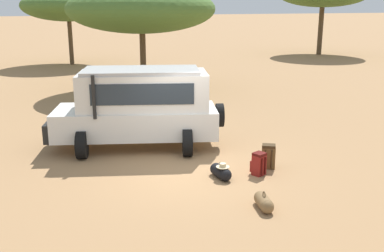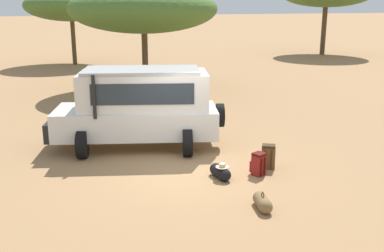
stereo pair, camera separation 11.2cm
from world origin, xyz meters
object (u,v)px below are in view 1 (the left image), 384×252
at_px(safari_vehicle, 139,106).
at_px(acacia_tree_left_mid, 68,6).
at_px(duffel_bag_low_black_case, 221,172).
at_px(duffel_bag_soft_canvas, 264,202).
at_px(backpack_cluster_center, 268,156).
at_px(backpack_beside_front_wheel, 259,164).
at_px(acacia_tree_centre_back, 142,9).

relative_size(safari_vehicle, acacia_tree_left_mid, 0.83).
bearing_deg(duffel_bag_low_black_case, acacia_tree_left_mid, 92.67).
bearing_deg(acacia_tree_left_mid, duffel_bag_low_black_case, -87.33).
bearing_deg(duffel_bag_soft_canvas, backpack_cluster_center, 58.01).
bearing_deg(duffel_bag_low_black_case, backpack_beside_front_wheel, -7.80).
distance_m(duffel_bag_low_black_case, acacia_tree_centre_back, 13.22).
xyz_separation_m(backpack_cluster_center, acacia_tree_centre_back, (-0.24, 12.35, 3.73)).
height_order(backpack_beside_front_wheel, acacia_tree_centre_back, acacia_tree_centre_back).
bearing_deg(duffel_bag_low_black_case, safari_vehicle, 111.53).
bearing_deg(backpack_cluster_center, acacia_tree_left_mid, 96.31).
bearing_deg(backpack_cluster_center, duffel_bag_low_black_case, -171.51).
xyz_separation_m(backpack_cluster_center, duffel_bag_soft_canvas, (-1.36, -2.18, -0.17)).
bearing_deg(backpack_beside_front_wheel, safari_vehicle, 124.08).
distance_m(backpack_cluster_center, acacia_tree_left_mid, 24.29).
relative_size(safari_vehicle, backpack_cluster_center, 8.27).
bearing_deg(acacia_tree_centre_back, duffel_bag_low_black_case, -95.76).
bearing_deg(backpack_beside_front_wheel, backpack_cluster_center, 36.25).
bearing_deg(backpack_cluster_center, duffel_bag_soft_canvas, -121.99).
xyz_separation_m(duffel_bag_low_black_case, acacia_tree_left_mid, (-1.12, 24.07, 4.00)).
height_order(backpack_beside_front_wheel, duffel_bag_soft_canvas, backpack_beside_front_wheel).
xyz_separation_m(safari_vehicle, acacia_tree_centre_back, (2.56, 9.31, 2.76)).
xyz_separation_m(backpack_beside_front_wheel, acacia_tree_centre_back, (0.26, 12.71, 3.76)).
bearing_deg(safari_vehicle, acacia_tree_centre_back, 74.65).
bearing_deg(safari_vehicle, acacia_tree_left_mid, 89.55).
xyz_separation_m(backpack_beside_front_wheel, duffel_bag_soft_canvas, (-0.87, -1.82, -0.14)).
relative_size(backpack_cluster_center, acacia_tree_left_mid, 0.10).
xyz_separation_m(duffel_bag_soft_canvas, acacia_tree_left_mid, (-1.27, 26.02, 4.02)).
bearing_deg(backpack_beside_front_wheel, duffel_bag_soft_canvas, -115.47).
bearing_deg(backpack_cluster_center, acacia_tree_centre_back, 91.12).
xyz_separation_m(backpack_beside_front_wheel, duffel_bag_low_black_case, (-1.01, 0.14, -0.12)).
distance_m(duffel_bag_low_black_case, acacia_tree_left_mid, 24.42).
xyz_separation_m(backpack_beside_front_wheel, backpack_cluster_center, (0.50, 0.36, 0.03)).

